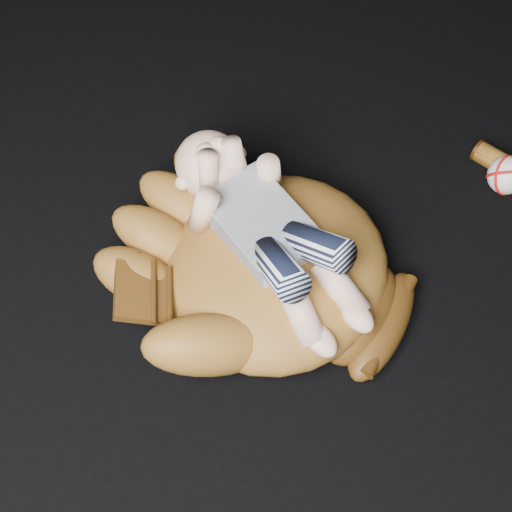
% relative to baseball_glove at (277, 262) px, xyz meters
% --- Properties ---
extents(baseball_glove, '(0.62, 0.65, 0.16)m').
position_rel_baseball_glove_xyz_m(baseball_glove, '(0.00, 0.00, 0.00)').
color(baseball_glove, brown).
rests_on(baseball_glove, ground).
extents(newborn_baby, '(0.21, 0.41, 0.16)m').
position_rel_baseball_glove_xyz_m(newborn_baby, '(-0.00, 0.01, 0.06)').
color(newborn_baby, beige).
rests_on(newborn_baby, baseball_glove).
extents(baseball, '(0.08, 0.08, 0.07)m').
position_rel_baseball_glove_xyz_m(baseball, '(0.44, -0.08, -0.05)').
color(baseball, white).
rests_on(baseball, ground).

